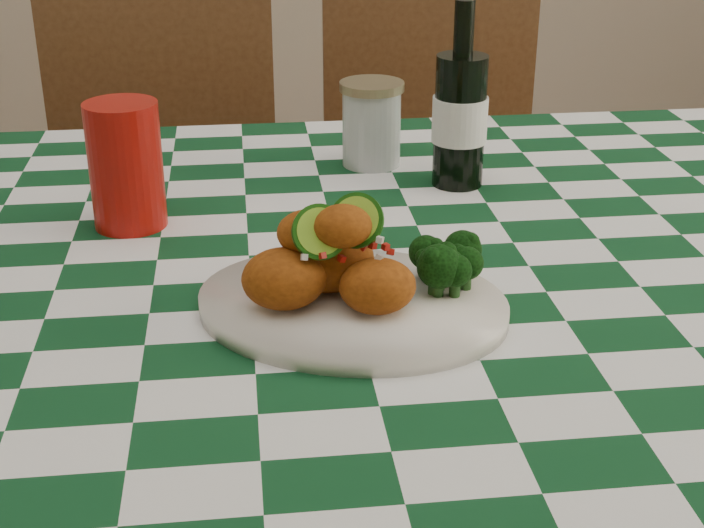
{
  "coord_description": "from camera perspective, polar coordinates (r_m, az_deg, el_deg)",
  "views": [
    {
      "loc": [
        -0.11,
        -1.02,
        1.24
      ],
      "look_at": [
        -0.0,
        -0.16,
        0.84
      ],
      "focal_mm": 50.0,
      "sensor_mm": 36.0,
      "label": 1
    }
  ],
  "objects": [
    {
      "name": "mason_jar",
      "position": [
        1.39,
        1.14,
        8.16
      ],
      "size": [
        0.09,
        0.09,
        0.12
      ],
      "primitive_type": null,
      "rotation": [
        0.0,
        0.0,
        0.03
      ],
      "color": "#B2BCBA",
      "rests_on": "dining_table"
    },
    {
      "name": "plate",
      "position": [
        0.98,
        -0.0,
        -2.45
      ],
      "size": [
        0.38,
        0.33,
        0.02
      ],
      "primitive_type": null,
      "rotation": [
        0.0,
        0.0,
        -0.35
      ],
      "color": "silver",
      "rests_on": "dining_table"
    },
    {
      "name": "beer_bottle",
      "position": [
        1.3,
        6.35,
        9.73
      ],
      "size": [
        0.09,
        0.09,
        0.24
      ],
      "primitive_type": null,
      "rotation": [
        0.0,
        0.0,
        0.23
      ],
      "color": "black",
      "rests_on": "dining_table"
    },
    {
      "name": "wooden_chair_left",
      "position": [
        1.86,
        -10.66,
        0.03
      ],
      "size": [
        0.44,
        0.46,
        0.95
      ],
      "primitive_type": null,
      "rotation": [
        0.0,
        0.0,
        0.01
      ],
      "color": "#472814",
      "rests_on": "ground"
    },
    {
      "name": "ketchup_bottle",
      "position": [
        1.39,
        1.62,
        8.15
      ],
      "size": [
        0.07,
        0.07,
        0.12
      ],
      "primitive_type": null,
      "rotation": [
        0.0,
        0.0,
        -0.41
      ],
      "color": "#6C0F05",
      "rests_on": "dining_table"
    },
    {
      "name": "wooden_chair_right",
      "position": [
        1.96,
        4.94,
        1.65
      ],
      "size": [
        0.46,
        0.48,
        0.95
      ],
      "primitive_type": null,
      "rotation": [
        0.0,
        0.0,
        -0.06
      ],
      "color": "#472814",
      "rests_on": "ground"
    },
    {
      "name": "red_tumbler",
      "position": [
        1.2,
        -13.02,
        5.61
      ],
      "size": [
        0.1,
        0.1,
        0.15
      ],
      "primitive_type": "cylinder",
      "rotation": [
        0.0,
        0.0,
        0.13
      ],
      "color": "#9B0F08",
      "rests_on": "dining_table"
    },
    {
      "name": "dining_table",
      "position": [
        1.33,
        -0.68,
        -14.91
      ],
      "size": [
        1.66,
        1.06,
        0.79
      ],
      "primitive_type": null,
      "color": "#0E3D1C",
      "rests_on": "ground"
    },
    {
      "name": "fried_chicken_pile",
      "position": [
        0.95,
        -0.61,
        0.66
      ],
      "size": [
        0.16,
        0.11,
        0.1
      ],
      "primitive_type": null,
      "color": "#98450E",
      "rests_on": "plate"
    },
    {
      "name": "broccoli_side",
      "position": [
        0.99,
        5.35,
        0.05
      ],
      "size": [
        0.07,
        0.07,
        0.05
      ],
      "primitive_type": null,
      "color": "black",
      "rests_on": "plate"
    }
  ]
}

